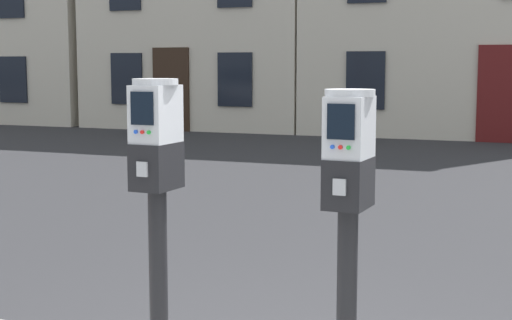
# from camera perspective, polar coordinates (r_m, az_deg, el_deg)

# --- Properties ---
(parking_meter_near_kerb) EXTENTS (0.23, 0.26, 1.49)m
(parking_meter_near_kerb) POSITION_cam_1_polar(r_m,az_deg,el_deg) (3.71, -7.34, -1.18)
(parking_meter_near_kerb) COLOR black
(parking_meter_near_kerb) RESTS_ON sidewalk_slab
(parking_meter_twin_adjacent) EXTENTS (0.23, 0.26, 1.45)m
(parking_meter_twin_adjacent) POSITION_cam_1_polar(r_m,az_deg,el_deg) (3.37, 6.83, -2.47)
(parking_meter_twin_adjacent) COLOR black
(parking_meter_twin_adjacent) RESTS_ON sidewalk_slab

